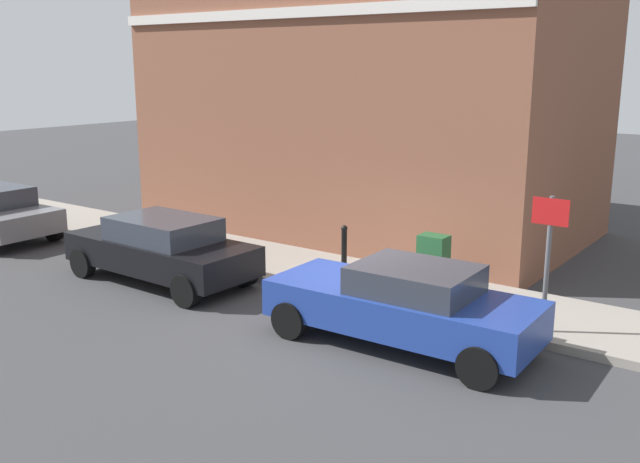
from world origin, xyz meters
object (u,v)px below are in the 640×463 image
Objects in this scene: car_black at (162,248)px; bollard_near_cabinet at (344,247)px; utility_cabinet at (433,266)px; car_blue at (404,304)px; street_sign at (549,244)px.

bollard_near_cabinet is (2.42, -3.00, -0.04)m from car_black.
car_black reaches higher than utility_cabinet.
car_blue reaches higher than utility_cabinet.
car_blue is 3.79m from bollard_near_cabinet.
street_sign is (-0.80, -2.47, 0.98)m from utility_cabinet.
car_black is at bearing 114.25° from utility_cabinet.
bollard_near_cabinet is (0.10, 2.16, 0.02)m from utility_cabinet.
car_blue is at bearing 132.04° from street_sign.
bollard_near_cabinet is at bearing -140.16° from car_black.
utility_cabinet is at bearing -92.65° from bollard_near_cabinet.
street_sign reaches higher than car_blue.
car_black reaches higher than bollard_near_cabinet.
car_blue is 3.92× the size of utility_cabinet.
street_sign is at bearing -100.99° from bollard_near_cabinet.
street_sign is at bearing -107.93° from utility_cabinet.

